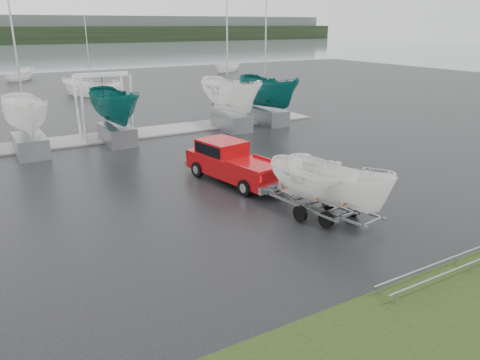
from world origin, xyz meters
TOP-DOWN VIEW (x-y plane):
  - ground_plane at (0.00, 0.00)m, footprint 120.00×120.00m
  - grass_verge at (0.00, -11.00)m, footprint 40.00×40.00m
  - dock at (0.00, 13.00)m, footprint 30.00×3.00m
  - pickup_truck at (2.17, 1.41)m, footprint 2.73×5.67m
  - trailer_hitched at (3.22, -4.70)m, footprint 2.07×3.75m
  - trailer_parked at (2.77, -3.80)m, footprint 1.84×3.72m
  - boat_hoist at (-0.46, 13.00)m, footprint 3.30×2.18m
  - keelboat_0 at (-5.26, 11.00)m, footprint 2.24×3.20m
  - keelboat_1 at (-0.29, 11.20)m, footprint 2.28×3.20m
  - keelboat_2 at (7.66, 11.00)m, footprint 2.51×3.20m
  - keelboat_3 at (10.94, 11.30)m, footprint 2.43×3.20m
  - mast_rack_2 at (4.00, -9.50)m, footprint 7.00×0.56m
  - moored_boat_1 at (-1.20, 51.28)m, footprint 3.20×3.21m
  - moored_boat_2 at (3.38, 32.26)m, footprint 3.78×3.79m
  - moored_boat_3 at (27.68, 47.32)m, footprint 3.15×3.12m

SIDE VIEW (x-z plane):
  - ground_plane at x=0.00m, z-range 0.00..0.00m
  - grass_verge at x=0.00m, z-range 0.00..0.00m
  - moored_boat_2 at x=3.38m, z-range -5.76..5.77m
  - moored_boat_1 at x=-1.20m, z-range -5.51..5.52m
  - moored_boat_3 at x=27.68m, z-range -5.50..5.51m
  - dock at x=0.00m, z-range -0.01..0.11m
  - mast_rack_2 at x=4.00m, z-range 0.32..0.38m
  - pickup_truck at x=2.17m, z-range 0.04..1.85m
  - trailer_parked at x=2.77m, z-range 0.21..4.93m
  - boat_hoist at x=-0.46m, z-range 0.61..4.73m
  - trailer_hitched at x=3.22m, z-range 0.21..5.46m
  - keelboat_0 at x=-5.26m, z-range -1.66..8.75m
  - keelboat_1 at x=-0.29m, z-range 0.02..7.19m
  - keelboat_3 at x=10.94m, z-range -1.44..9.17m
  - keelboat_2 at x=7.66m, z-range -1.35..9.32m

